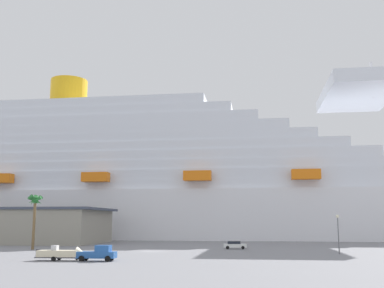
{
  "coord_description": "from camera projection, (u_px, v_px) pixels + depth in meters",
  "views": [
    {
      "loc": [
        21.35,
        -85.77,
        5.53
      ],
      "look_at": [
        3.46,
        26.86,
        24.72
      ],
      "focal_mm": 43.13,
      "sensor_mm": 36.0,
      "label": 1
    }
  ],
  "objects": [
    {
      "name": "ground_plane",
      "position": [
        180.0,
        244.0,
        115.13
      ],
      "size": [
        600.0,
        600.0,
        0.0
      ],
      "primitive_type": "plane",
      "color": "gray"
    },
    {
      "name": "cruise_ship",
      "position": [
        154.0,
        186.0,
        154.32
      ],
      "size": [
        263.24,
        42.81,
        64.79
      ],
      "color": "white",
      "rests_on": "ground_plane"
    },
    {
      "name": "pickup_truck",
      "position": [
        98.0,
        253.0,
        65.39
      ],
      "size": [
        5.7,
        2.52,
        2.2
      ],
      "color": "#2659A5",
      "rests_on": "ground_plane"
    },
    {
      "name": "small_boat_on_trailer",
      "position": [
        64.0,
        254.0,
        65.9
      ],
      "size": [
        8.18,
        2.4,
        2.15
      ],
      "color": "#595960",
      "rests_on": "ground_plane"
    },
    {
      "name": "palm_tree",
      "position": [
        35.0,
        205.0,
        93.32
      ],
      "size": [
        2.98,
        3.06,
        10.91
      ],
      "color": "brown",
      "rests_on": "ground_plane"
    },
    {
      "name": "street_lamp",
      "position": [
        338.0,
        228.0,
        79.26
      ],
      "size": [
        0.56,
        0.56,
        6.68
      ],
      "color": "slate",
      "rests_on": "ground_plane"
    },
    {
      "name": "parked_car_white_van",
      "position": [
        235.0,
        245.0,
        93.57
      ],
      "size": [
        4.74,
        2.33,
        1.58
      ],
      "color": "white",
      "rests_on": "ground_plane"
    }
  ]
}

